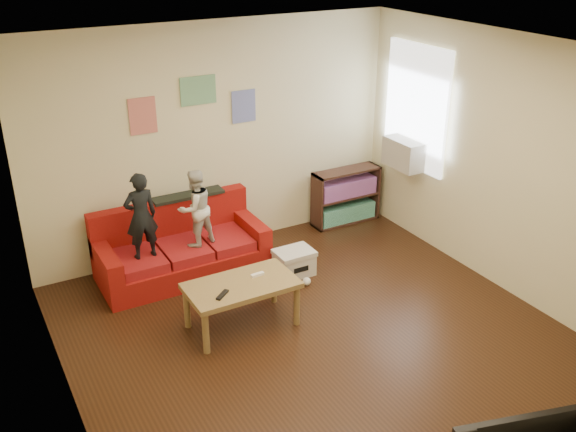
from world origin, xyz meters
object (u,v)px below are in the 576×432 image
child_b (195,208)px  bookshelf (346,199)px  child_a (141,216)px  coffee_table (241,289)px  sofa (181,250)px  file_box (294,262)px

child_b → bookshelf: child_b is taller
child_a → bookshelf: 2.91m
coffee_table → bookshelf: bearing=34.4°
sofa → coffee_table: sofa is taller
child_b → coffee_table: 1.23m
child_a → file_box: 1.78m
child_b → file_box: child_b is taller
child_b → child_a: bearing=-14.6°
child_a → file_box: size_ratio=2.21×
sofa → coffee_table: size_ratio=1.74×
sofa → bookshelf: size_ratio=2.02×
sofa → file_box: size_ratio=4.32×
file_box → child_a: bearing=161.6°
coffee_table → file_box: bearing=33.9°
bookshelf → coffee_table: bearing=-145.6°
child_a → coffee_table: size_ratio=0.89×
child_a → sofa: bearing=-161.3°
child_a → coffee_table: child_a is taller
coffee_table → child_b: bearing=89.6°
child_a → file_box: bearing=160.4°
sofa → child_a: child_a is taller
child_a → bookshelf: size_ratio=1.03×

